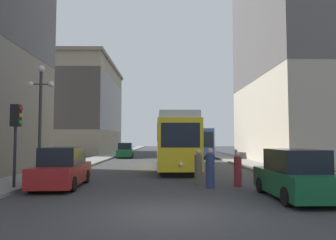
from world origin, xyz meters
TOP-DOWN VIEW (x-y plane):
  - ground_plane at (0.00, 0.00)m, footprint 200.00×200.00m
  - sidewalk_left at (-7.38, 40.00)m, footprint 2.63×120.00m
  - sidewalk_right at (7.38, 40.00)m, footprint 2.63×120.00m
  - streetcar at (0.73, 15.19)m, footprint 2.92×14.07m
  - transit_bus at (3.99, 30.75)m, footprint 3.02×11.86m
  - parked_car_left_near at (-4.77, 29.14)m, footprint 2.08×4.69m
  - parked_car_left_mid at (-4.77, 5.25)m, footprint 2.03×4.60m
  - parked_car_right_far at (4.77, 2.15)m, footprint 1.91×4.32m
  - pedestrian_crossing_near at (1.62, 5.93)m, footprint 0.38×0.38m
  - pedestrian_crossing_far at (3.39, 5.25)m, footprint 0.36×0.36m
  - pedestrian_on_sidewalk at (2.02, 4.77)m, footprint 0.40×0.40m
  - traffic_light_near_left at (-6.45, 4.16)m, footprint 0.47×0.36m
  - lamp_post_left_near at (-6.67, 7.33)m, footprint 1.41×0.36m
  - building_left_corner at (-15.22, 43.79)m, footprint 13.63×21.98m

SIDE VIEW (x-z plane):
  - ground_plane at x=0.00m, z-range 0.00..0.00m
  - sidewalk_left at x=-7.38m, z-range 0.00..0.15m
  - sidewalk_right at x=7.38m, z-range 0.00..0.15m
  - pedestrian_crossing_far at x=3.39m, z-range -0.06..1.54m
  - pedestrian_crossing_near at x=1.62m, z-range -0.06..1.64m
  - pedestrian_on_sidewalk at x=2.02m, z-range -0.06..1.73m
  - parked_car_right_far at x=4.77m, z-range -0.07..1.75m
  - parked_car_left_mid at x=-4.77m, z-range -0.07..1.75m
  - parked_car_left_near at x=-4.77m, z-range -0.07..1.75m
  - transit_bus at x=3.99m, z-range 0.22..3.67m
  - streetcar at x=0.73m, z-range 0.16..4.05m
  - traffic_light_near_left at x=-6.45m, z-range 1.10..4.65m
  - lamp_post_left_near at x=-6.67m, z-range 1.05..7.08m
  - building_left_corner at x=-15.22m, z-range 0.18..15.11m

